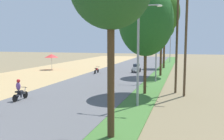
% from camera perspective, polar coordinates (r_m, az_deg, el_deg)
% --- Properties ---
extents(vendor_umbrella, '(2.20, 2.20, 2.52)m').
position_cam_1_polar(vendor_umbrella, '(40.83, -13.91, 3.24)').
color(vendor_umbrella, '#99999E').
rests_on(vendor_umbrella, dirt_shoulder).
extents(median_tree_second, '(4.66, 4.66, 9.31)m').
position_cam_1_polar(median_tree_second, '(21.28, 7.88, 11.36)').
color(median_tree_second, '#4C351E').
rests_on(median_tree_second, median_strip).
extents(median_tree_third, '(4.65, 4.65, 11.21)m').
position_cam_1_polar(median_tree_third, '(33.34, 11.53, 12.96)').
color(median_tree_third, '#4C351E').
rests_on(median_tree_third, median_strip).
extents(median_tree_fourth, '(3.24, 3.24, 8.43)m').
position_cam_1_polar(median_tree_fourth, '(42.98, 12.14, 9.35)').
color(median_tree_fourth, '#4C351E').
rests_on(median_tree_fourth, median_strip).
extents(streetlamp_near, '(3.16, 0.20, 7.06)m').
position_cam_1_polar(streetlamp_near, '(16.96, 6.10, 5.28)').
color(streetlamp_near, gray).
rests_on(streetlamp_near, median_strip).
extents(streetlamp_mid, '(3.16, 0.20, 8.06)m').
position_cam_1_polar(streetlamp_mid, '(28.02, 10.30, 6.77)').
color(streetlamp_mid, gray).
rests_on(streetlamp_mid, median_strip).
extents(streetlamp_far, '(3.16, 0.20, 8.33)m').
position_cam_1_polar(streetlamp_far, '(55.43, 13.44, 6.69)').
color(streetlamp_far, gray).
rests_on(streetlamp_far, median_strip).
extents(utility_pole_near, '(1.80, 0.20, 9.45)m').
position_cam_1_polar(utility_pole_near, '(21.10, 16.84, 7.31)').
color(utility_pole_near, brown).
rests_on(utility_pole_near, ground).
extents(utility_pole_far, '(1.80, 0.20, 8.76)m').
position_cam_1_polar(utility_pole_far, '(22.24, 14.87, 6.42)').
color(utility_pole_far, brown).
rests_on(utility_pole_far, ground).
extents(car_hatchback_silver, '(1.04, 2.00, 1.23)m').
position_cam_1_polar(car_hatchback_silver, '(36.38, 5.69, 0.55)').
color(car_hatchback_silver, '#B7BCC1').
rests_on(car_hatchback_silver, road_strip).
extents(motorbike_ahead_second, '(0.54, 1.80, 1.66)m').
position_cam_1_polar(motorbike_ahead_second, '(20.06, -20.73, -4.45)').
color(motorbike_ahead_second, black).
rests_on(motorbike_ahead_second, road_strip).
extents(motorbike_ahead_third, '(0.54, 1.80, 0.94)m').
position_cam_1_polar(motorbike_ahead_third, '(34.93, -3.61, 0.03)').
color(motorbike_ahead_third, black).
rests_on(motorbike_ahead_third, road_strip).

